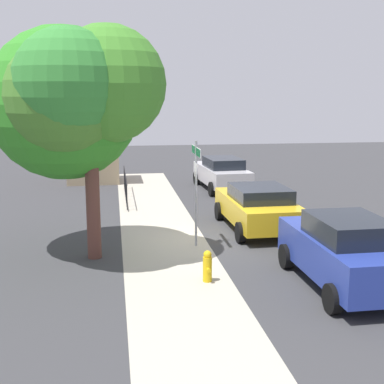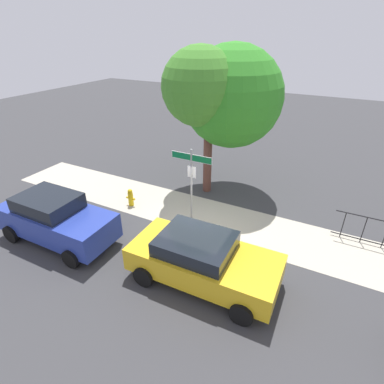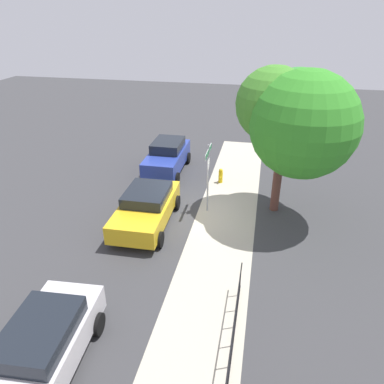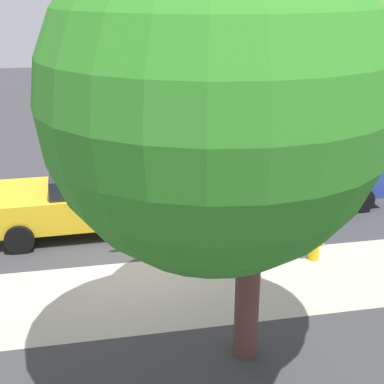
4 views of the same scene
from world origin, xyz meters
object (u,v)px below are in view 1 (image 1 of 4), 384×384
utility_shed (93,152)px  car_silver (222,173)px  shade_tree (73,96)px  fire_hydrant (207,266)px  car_yellow (258,206)px  car_blue (344,251)px  street_sign (196,172)px

utility_shed → car_silver: bearing=-117.4°
shade_tree → fire_hydrant: shade_tree is taller
shade_tree → car_yellow: (2.14, -5.72, -3.63)m
shade_tree → car_silver: 11.86m
utility_shed → car_blue: bearing=-158.5°
car_blue → fire_hydrant: bearing=74.6°
car_silver → fire_hydrant: (-12.01, 2.85, -0.41)m
car_yellow → utility_shed: (10.54, 5.73, 0.73)m
car_yellow → car_silver: (7.40, -0.32, 0.01)m
utility_shed → fire_hydrant: utility_shed is taller
utility_shed → fire_hydrant: size_ratio=3.80×
street_sign → car_yellow: street_sign is taller
car_blue → utility_shed: utility_shed is taller
car_blue → fire_hydrant: 3.23m
utility_shed → fire_hydrant: bearing=-168.1°
car_silver → utility_shed: 6.85m
car_blue → utility_shed: (15.97, 6.29, 0.63)m
car_silver → utility_shed: (3.14, 6.05, 0.71)m
shade_tree → car_blue: size_ratio=1.48×
car_silver → utility_shed: bearing=58.8°
shade_tree → utility_shed: shade_tree is taller
car_blue → utility_shed: 17.17m
car_yellow → fire_hydrant: (-4.61, 2.53, -0.40)m
street_sign → car_silver: (8.97, -2.65, -1.42)m
car_yellow → fire_hydrant: car_yellow is taller
shade_tree → car_blue: (-3.28, -6.28, -3.54)m
car_blue → fire_hydrant: car_blue is taller
shade_tree → car_silver: (9.54, -6.04, -3.62)m
street_sign → car_silver: street_sign is taller
car_blue → car_yellow: car_blue is taller
car_silver → fire_hydrant: 12.35m
car_blue → car_silver: car_blue is taller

